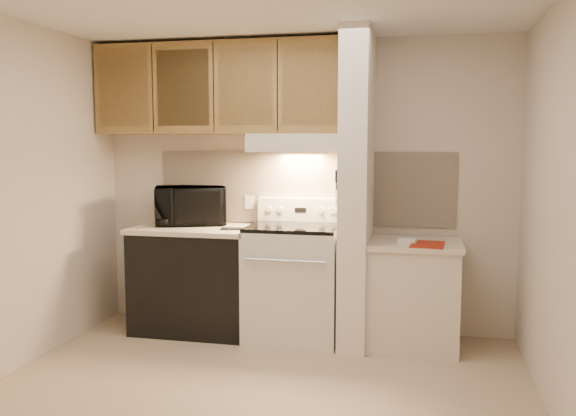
% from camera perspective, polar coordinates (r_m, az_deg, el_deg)
% --- Properties ---
extents(floor, '(3.60, 3.60, 0.00)m').
position_cam_1_polar(floor, '(4.18, -2.85, -16.81)').
color(floor, tan).
rests_on(floor, ground).
extents(ceiling, '(3.60, 3.60, 0.00)m').
position_cam_1_polar(ceiling, '(3.94, -3.05, 18.90)').
color(ceiling, white).
rests_on(ceiling, wall_back).
extents(wall_back, '(3.60, 2.50, 0.02)m').
position_cam_1_polar(wall_back, '(5.32, 1.39, 2.07)').
color(wall_back, beige).
rests_on(wall_back, floor).
extents(wall_left, '(0.02, 3.00, 2.50)m').
position_cam_1_polar(wall_left, '(4.68, -24.70, 0.94)').
color(wall_left, beige).
rests_on(wall_left, floor).
extents(wall_right, '(0.02, 3.00, 2.50)m').
position_cam_1_polar(wall_right, '(3.80, 24.19, -0.12)').
color(wall_right, beige).
rests_on(wall_right, floor).
extents(backsplash, '(2.60, 0.02, 0.63)m').
position_cam_1_polar(backsplash, '(5.31, 1.37, 1.90)').
color(backsplash, '#F7DFC6').
rests_on(backsplash, wall_back).
extents(range_body, '(0.76, 0.65, 0.92)m').
position_cam_1_polar(range_body, '(5.10, 0.61, -7.08)').
color(range_body, silver).
rests_on(range_body, floor).
extents(oven_window, '(0.50, 0.01, 0.30)m').
position_cam_1_polar(oven_window, '(4.79, -0.19, -7.47)').
color(oven_window, black).
rests_on(oven_window, range_body).
extents(oven_handle, '(0.65, 0.02, 0.02)m').
position_cam_1_polar(oven_handle, '(4.71, -0.29, -4.97)').
color(oven_handle, silver).
rests_on(oven_handle, range_body).
extents(cooktop, '(0.74, 0.64, 0.03)m').
position_cam_1_polar(cooktop, '(5.02, 0.61, -1.80)').
color(cooktop, black).
rests_on(cooktop, range_body).
extents(range_backguard, '(0.76, 0.08, 0.20)m').
position_cam_1_polar(range_backguard, '(5.28, 1.26, -0.14)').
color(range_backguard, silver).
rests_on(range_backguard, range_body).
extents(range_display, '(0.10, 0.01, 0.04)m').
position_cam_1_polar(range_display, '(5.24, 1.17, -0.19)').
color(range_display, black).
rests_on(range_display, range_backguard).
extents(range_knob_left_outer, '(0.05, 0.02, 0.05)m').
position_cam_1_polar(range_knob_left_outer, '(5.30, -1.81, -0.12)').
color(range_knob_left_outer, silver).
rests_on(range_knob_left_outer, range_backguard).
extents(range_knob_left_inner, '(0.05, 0.02, 0.05)m').
position_cam_1_polar(range_knob_left_inner, '(5.27, -0.75, -0.15)').
color(range_knob_left_inner, silver).
rests_on(range_knob_left_inner, range_backguard).
extents(range_knob_right_inner, '(0.05, 0.02, 0.05)m').
position_cam_1_polar(range_knob_right_inner, '(5.20, 3.11, -0.24)').
color(range_knob_right_inner, silver).
rests_on(range_knob_right_inner, range_backguard).
extents(range_knob_right_outer, '(0.05, 0.02, 0.05)m').
position_cam_1_polar(range_knob_right_outer, '(5.19, 4.20, -0.27)').
color(range_knob_right_outer, silver).
rests_on(range_knob_right_outer, range_backguard).
extents(dishwasher_front, '(1.00, 0.63, 0.87)m').
position_cam_1_polar(dishwasher_front, '(5.37, -8.66, -6.77)').
color(dishwasher_front, black).
rests_on(dishwasher_front, floor).
extents(left_countertop, '(1.04, 0.67, 0.04)m').
position_cam_1_polar(left_countertop, '(5.28, -8.74, -1.95)').
color(left_countertop, beige).
rests_on(left_countertop, dishwasher_front).
extents(spoon_rest, '(0.25, 0.12, 0.02)m').
position_cam_1_polar(spoon_rest, '(5.06, -4.92, -1.95)').
color(spoon_rest, black).
rests_on(spoon_rest, left_countertop).
extents(teal_jar, '(0.10, 0.10, 0.10)m').
position_cam_1_polar(teal_jar, '(5.61, -11.27, -0.80)').
color(teal_jar, '#2E6A69').
rests_on(teal_jar, left_countertop).
extents(outlet, '(0.08, 0.01, 0.12)m').
position_cam_1_polar(outlet, '(5.42, -3.65, 0.55)').
color(outlet, beige).
rests_on(outlet, backsplash).
extents(microwave, '(0.72, 0.61, 0.33)m').
position_cam_1_polar(microwave, '(5.42, -9.12, 0.24)').
color(microwave, black).
rests_on(microwave, left_countertop).
extents(partition_pillar, '(0.22, 0.70, 2.50)m').
position_cam_1_polar(partition_pillar, '(4.90, 6.46, 1.68)').
color(partition_pillar, white).
rests_on(partition_pillar, floor).
extents(pillar_trim, '(0.01, 0.70, 0.04)m').
position_cam_1_polar(pillar_trim, '(4.91, 5.12, 2.29)').
color(pillar_trim, olive).
rests_on(pillar_trim, partition_pillar).
extents(knife_strip, '(0.02, 0.42, 0.04)m').
position_cam_1_polar(knife_strip, '(4.86, 4.97, 2.48)').
color(knife_strip, black).
rests_on(knife_strip, partition_pillar).
extents(knife_blade_a, '(0.01, 0.03, 0.16)m').
position_cam_1_polar(knife_blade_a, '(4.71, 4.55, 1.15)').
color(knife_blade_a, silver).
rests_on(knife_blade_a, knife_strip).
extents(knife_handle_a, '(0.02, 0.02, 0.10)m').
position_cam_1_polar(knife_handle_a, '(4.69, 4.55, 2.97)').
color(knife_handle_a, black).
rests_on(knife_handle_a, knife_strip).
extents(knife_blade_b, '(0.01, 0.04, 0.18)m').
position_cam_1_polar(knife_blade_b, '(4.78, 4.67, 1.10)').
color(knife_blade_b, silver).
rests_on(knife_blade_b, knife_strip).
extents(knife_handle_b, '(0.02, 0.02, 0.10)m').
position_cam_1_polar(knife_handle_b, '(4.77, 4.69, 3.02)').
color(knife_handle_b, black).
rests_on(knife_handle_b, knife_strip).
extents(knife_blade_c, '(0.01, 0.04, 0.20)m').
position_cam_1_polar(knife_blade_c, '(4.88, 4.84, 1.09)').
color(knife_blade_c, silver).
rests_on(knife_blade_c, knife_strip).
extents(knife_handle_c, '(0.02, 0.02, 0.10)m').
position_cam_1_polar(knife_handle_c, '(4.84, 4.81, 3.07)').
color(knife_handle_c, black).
rests_on(knife_handle_c, knife_strip).
extents(knife_blade_d, '(0.01, 0.04, 0.16)m').
position_cam_1_polar(knife_blade_d, '(4.96, 4.97, 1.40)').
color(knife_blade_d, silver).
rests_on(knife_blade_d, knife_strip).
extents(knife_handle_d, '(0.02, 0.02, 0.10)m').
position_cam_1_polar(knife_handle_d, '(4.94, 4.97, 3.13)').
color(knife_handle_d, black).
rests_on(knife_handle_d, knife_strip).
extents(knife_blade_e, '(0.01, 0.04, 0.18)m').
position_cam_1_polar(knife_blade_e, '(5.04, 5.09, 1.36)').
color(knife_blade_e, silver).
rests_on(knife_blade_e, knife_strip).
extents(knife_handle_e, '(0.02, 0.02, 0.10)m').
position_cam_1_polar(knife_handle_e, '(5.01, 5.07, 3.17)').
color(knife_handle_e, black).
rests_on(knife_handle_e, knife_strip).
extents(oven_mitt, '(0.03, 0.10, 0.24)m').
position_cam_1_polar(oven_mitt, '(5.09, 5.18, 1.08)').
color(oven_mitt, gray).
rests_on(oven_mitt, partition_pillar).
extents(right_cab_base, '(0.70, 0.60, 0.81)m').
position_cam_1_polar(right_cab_base, '(5.01, 11.63, -8.12)').
color(right_cab_base, beige).
rests_on(right_cab_base, floor).
extents(right_countertop, '(0.74, 0.64, 0.04)m').
position_cam_1_polar(right_countertop, '(4.92, 11.74, -3.32)').
color(right_countertop, beige).
rests_on(right_countertop, right_cab_base).
extents(red_folder, '(0.27, 0.35, 0.01)m').
position_cam_1_polar(red_folder, '(4.77, 12.92, -3.34)').
color(red_folder, maroon).
rests_on(red_folder, right_countertop).
extents(white_box, '(0.16, 0.12, 0.04)m').
position_cam_1_polar(white_box, '(4.82, 11.13, -3.05)').
color(white_box, white).
rests_on(white_box, right_countertop).
extents(range_hood, '(0.78, 0.44, 0.15)m').
position_cam_1_polar(range_hood, '(5.09, 0.92, 6.11)').
color(range_hood, beige).
rests_on(range_hood, upper_cabinets).
extents(hood_lip, '(0.78, 0.04, 0.06)m').
position_cam_1_polar(hood_lip, '(4.88, 0.42, 5.58)').
color(hood_lip, beige).
rests_on(hood_lip, range_hood).
extents(upper_cabinets, '(2.18, 0.33, 0.77)m').
position_cam_1_polar(upper_cabinets, '(5.34, -6.39, 11.02)').
color(upper_cabinets, olive).
rests_on(upper_cabinets, wall_back).
extents(cab_door_a, '(0.46, 0.01, 0.63)m').
position_cam_1_polar(cab_door_a, '(5.51, -15.15, 10.70)').
color(cab_door_a, olive).
rests_on(cab_door_a, upper_cabinets).
extents(cab_gap_a, '(0.01, 0.01, 0.73)m').
position_cam_1_polar(cab_gap_a, '(5.39, -12.54, 10.87)').
color(cab_gap_a, black).
rests_on(cab_gap_a, upper_cabinets).
extents(cab_door_b, '(0.46, 0.01, 0.63)m').
position_cam_1_polar(cab_door_b, '(5.28, -9.81, 11.02)').
color(cab_door_b, olive).
rests_on(cab_door_b, upper_cabinets).
extents(cab_gap_b, '(0.01, 0.01, 0.73)m').
position_cam_1_polar(cab_gap_b, '(5.18, -6.97, 11.16)').
color(cab_gap_b, black).
rests_on(cab_gap_b, upper_cabinets).
extents(cab_door_c, '(0.46, 0.01, 0.63)m').
position_cam_1_polar(cab_door_c, '(5.10, -4.03, 11.27)').
color(cab_door_c, olive).
rests_on(cab_door_c, upper_cabinets).
extents(cab_gap_c, '(0.01, 0.01, 0.73)m').
position_cam_1_polar(cab_gap_c, '(5.03, -1.00, 11.36)').
color(cab_gap_c, black).
rests_on(cab_gap_c, upper_cabinets).
extents(cab_door_d, '(0.46, 0.01, 0.63)m').
position_cam_1_polar(cab_door_d, '(4.97, 2.12, 11.41)').
color(cab_door_d, olive).
rests_on(cab_door_d, upper_cabinets).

